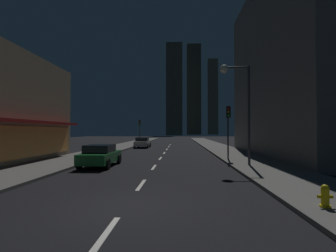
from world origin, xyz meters
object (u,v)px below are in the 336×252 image
car_parked_far (143,142)px  street_lamp_right (236,90)px  fire_hydrant_yellow_near (325,197)px  fire_hydrant_far_left (111,148)px  car_parked_near (100,155)px  traffic_light_far_left (140,126)px  traffic_light_near_right (228,120)px

car_parked_far → street_lamp_right: size_ratio=0.64×
fire_hydrant_yellow_near → fire_hydrant_far_left: same height
car_parked_near → fire_hydrant_yellow_near: size_ratio=6.48×
car_parked_near → fire_hydrant_far_left: bearing=102.0°
car_parked_near → traffic_light_far_left: bearing=94.0°
car_parked_far → fire_hydrant_yellow_near: (9.50, -27.23, -0.29)m
car_parked_near → fire_hydrant_far_left: 11.07m
traffic_light_far_left → traffic_light_near_right: bearing=-65.4°
fire_hydrant_yellow_near → car_parked_far: bearing=109.2°
fire_hydrant_yellow_near → fire_hydrant_far_left: 22.91m
car_parked_far → fire_hydrant_yellow_near: size_ratio=6.48×
fire_hydrant_yellow_near → fire_hydrant_far_left: bearing=121.0°
car_parked_near → fire_hydrant_yellow_near: car_parked_near is taller
street_lamp_right → traffic_light_far_left: bearing=111.7°
traffic_light_far_left → street_lamp_right: bearing=-68.3°
car_parked_far → car_parked_near: bearing=-90.0°
car_parked_near → car_parked_far: same height
car_parked_far → traffic_light_near_right: (9.10, -14.96, 2.45)m
car_parked_far → fire_hydrant_yellow_near: bearing=-70.8°
fire_hydrant_yellow_near → traffic_light_far_left: 38.12m
car_parked_far → traffic_light_near_right: size_ratio=1.01×
fire_hydrant_far_left → traffic_light_near_right: bearing=-32.9°
fire_hydrant_far_left → street_lamp_right: size_ratio=0.10×
car_parked_near → car_parked_far: 18.41m
traffic_light_far_left → street_lamp_right: street_lamp_right is taller
traffic_light_near_right → traffic_light_far_left: bearing=114.6°
fire_hydrant_yellow_near → fire_hydrant_far_left: size_ratio=1.00×
fire_hydrant_far_left → traffic_light_far_left: (0.40, 16.63, 2.74)m
fire_hydrant_yellow_near → traffic_light_near_right: size_ratio=0.16×
car_parked_near → car_parked_far: bearing=90.0°
fire_hydrant_yellow_near → traffic_light_far_left: traffic_light_far_left is taller
car_parked_far → traffic_light_far_left: size_ratio=1.01×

